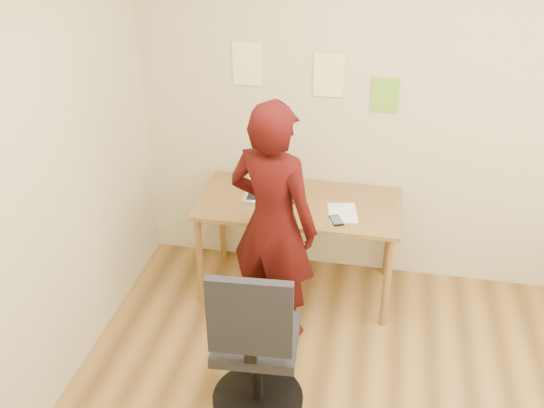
% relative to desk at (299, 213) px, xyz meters
% --- Properties ---
extents(room, '(3.58, 3.58, 2.78)m').
position_rel_desk_xyz_m(room, '(0.52, -1.38, 0.70)').
color(room, brown).
rests_on(room, ground).
extents(desk, '(1.40, 0.70, 0.74)m').
position_rel_desk_xyz_m(desk, '(0.00, 0.00, 0.00)').
color(desk, brown).
rests_on(desk, ground).
extents(laptop, '(0.31, 0.28, 0.22)m').
position_rel_desk_xyz_m(laptop, '(-0.24, 0.07, 0.14)').
color(laptop, silver).
rests_on(laptop, desk).
extents(paper_sheet, '(0.23, 0.30, 0.00)m').
position_rel_desk_xyz_m(paper_sheet, '(0.31, -0.09, 0.09)').
color(paper_sheet, white).
rests_on(paper_sheet, desk).
extents(phone, '(0.11, 0.15, 0.01)m').
position_rel_desk_xyz_m(phone, '(0.28, -0.21, 0.09)').
color(phone, black).
rests_on(phone, desk).
extents(wall_note_left, '(0.21, 0.00, 0.30)m').
position_rel_desk_xyz_m(wall_note_left, '(-0.43, 0.36, 0.94)').
color(wall_note_left, '#FFF698').
rests_on(wall_note_left, room).
extents(wall_note_mid, '(0.21, 0.00, 0.30)m').
position_rel_desk_xyz_m(wall_note_mid, '(0.13, 0.36, 0.89)').
color(wall_note_mid, '#FFF698').
rests_on(wall_note_mid, room).
extents(wall_note_right, '(0.18, 0.00, 0.24)m').
position_rel_desk_xyz_m(wall_note_right, '(0.52, 0.36, 0.78)').
color(wall_note_right, '#74BB2A').
rests_on(wall_note_right, room).
extents(office_chair, '(0.54, 0.54, 1.04)m').
position_rel_desk_xyz_m(office_chair, '(-0.05, -1.20, -0.21)').
color(office_chair, black).
rests_on(office_chair, ground).
extents(person, '(0.70, 0.57, 1.65)m').
position_rel_desk_xyz_m(person, '(-0.09, -0.47, 0.17)').
color(person, '#340807').
rests_on(person, ground).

